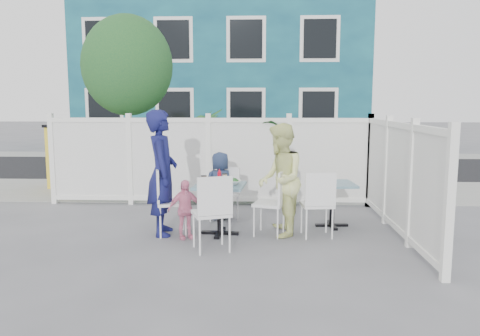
{
  "coord_description": "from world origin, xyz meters",
  "views": [
    {
      "loc": [
        1.06,
        -6.01,
        1.87
      ],
      "look_at": [
        0.74,
        0.88,
        0.91
      ],
      "focal_mm": 35.0,
      "sensor_mm": 36.0,
      "label": 1
    }
  ],
  "objects_px": {
    "chair_right": "(275,198)",
    "boy": "(220,186)",
    "chair_back": "(226,190)",
    "woman": "(280,180)",
    "main_table": "(220,196)",
    "chair_near": "(213,208)",
    "toddler": "(185,209)",
    "chair_left": "(166,196)",
    "man": "(162,173)",
    "spare_table": "(332,193)",
    "utility_cabinet": "(67,158)"
  },
  "relations": [
    {
      "from": "boy",
      "to": "main_table",
      "type": "bearing_deg",
      "value": 72.18
    },
    {
      "from": "woman",
      "to": "chair_left",
      "type": "bearing_deg",
      "value": -89.41
    },
    {
      "from": "man",
      "to": "boy",
      "type": "relative_size",
      "value": 1.63
    },
    {
      "from": "chair_back",
      "to": "toddler",
      "type": "height_order",
      "value": "chair_back"
    },
    {
      "from": "toddler",
      "to": "man",
      "type": "bearing_deg",
      "value": 119.97
    },
    {
      "from": "boy",
      "to": "spare_table",
      "type": "bearing_deg",
      "value": 144.7
    },
    {
      "from": "utility_cabinet",
      "to": "chair_left",
      "type": "bearing_deg",
      "value": -42.15
    },
    {
      "from": "main_table",
      "to": "toddler",
      "type": "bearing_deg",
      "value": -153.99
    },
    {
      "from": "chair_near",
      "to": "chair_right",
      "type": "bearing_deg",
      "value": 24.86
    },
    {
      "from": "utility_cabinet",
      "to": "chair_back",
      "type": "relative_size",
      "value": 1.58
    },
    {
      "from": "chair_right",
      "to": "boy",
      "type": "relative_size",
      "value": 0.85
    },
    {
      "from": "chair_left",
      "to": "woman",
      "type": "relative_size",
      "value": 0.6
    },
    {
      "from": "chair_left",
      "to": "chair_near",
      "type": "xyz_separation_m",
      "value": [
        0.75,
        -0.75,
        0.01
      ]
    },
    {
      "from": "chair_near",
      "to": "toddler",
      "type": "relative_size",
      "value": 1.19
    },
    {
      "from": "utility_cabinet",
      "to": "chair_left",
      "type": "relative_size",
      "value": 1.41
    },
    {
      "from": "chair_right",
      "to": "man",
      "type": "distance_m",
      "value": 1.63
    },
    {
      "from": "main_table",
      "to": "man",
      "type": "xyz_separation_m",
      "value": [
        -0.82,
        -0.02,
        0.33
      ]
    },
    {
      "from": "utility_cabinet",
      "to": "main_table",
      "type": "height_order",
      "value": "utility_cabinet"
    },
    {
      "from": "chair_left",
      "to": "chair_near",
      "type": "bearing_deg",
      "value": 28.99
    },
    {
      "from": "main_table",
      "to": "chair_back",
      "type": "relative_size",
      "value": 0.88
    },
    {
      "from": "woman",
      "to": "utility_cabinet",
      "type": "bearing_deg",
      "value": -129.05
    },
    {
      "from": "utility_cabinet",
      "to": "chair_back",
      "type": "xyz_separation_m",
      "value": [
        3.7,
        -2.69,
        -0.18
      ]
    },
    {
      "from": "main_table",
      "to": "boy",
      "type": "distance_m",
      "value": 0.91
    },
    {
      "from": "chair_left",
      "to": "man",
      "type": "relative_size",
      "value": 0.54
    },
    {
      "from": "man",
      "to": "boy",
      "type": "bearing_deg",
      "value": -47.45
    },
    {
      "from": "chair_near",
      "to": "boy",
      "type": "bearing_deg",
      "value": 71.78
    },
    {
      "from": "boy",
      "to": "toddler",
      "type": "relative_size",
      "value": 1.33
    },
    {
      "from": "chair_left",
      "to": "woman",
      "type": "xyz_separation_m",
      "value": [
        1.62,
        0.05,
        0.24
      ]
    },
    {
      "from": "woman",
      "to": "toddler",
      "type": "distance_m",
      "value": 1.39
    },
    {
      "from": "utility_cabinet",
      "to": "man",
      "type": "relative_size",
      "value": 0.76
    },
    {
      "from": "woman",
      "to": "main_table",
      "type": "bearing_deg",
      "value": -91.39
    },
    {
      "from": "chair_right",
      "to": "chair_back",
      "type": "xyz_separation_m",
      "value": [
        -0.75,
        0.84,
        -0.04
      ]
    },
    {
      "from": "spare_table",
      "to": "man",
      "type": "distance_m",
      "value": 2.56
    },
    {
      "from": "main_table",
      "to": "man",
      "type": "relative_size",
      "value": 0.42
    },
    {
      "from": "chair_left",
      "to": "main_table",
      "type": "bearing_deg",
      "value": 77.96
    },
    {
      "from": "chair_back",
      "to": "woman",
      "type": "xyz_separation_m",
      "value": [
        0.83,
        -0.83,
        0.3
      ]
    },
    {
      "from": "chair_near",
      "to": "boy",
      "type": "height_order",
      "value": "boy"
    },
    {
      "from": "utility_cabinet",
      "to": "chair_near",
      "type": "height_order",
      "value": "utility_cabinet"
    },
    {
      "from": "spare_table",
      "to": "chair_back",
      "type": "height_order",
      "value": "chair_back"
    },
    {
      "from": "boy",
      "to": "chair_right",
      "type": "bearing_deg",
      "value": 110.4
    },
    {
      "from": "chair_left",
      "to": "chair_right",
      "type": "distance_m",
      "value": 1.54
    },
    {
      "from": "chair_left",
      "to": "chair_back",
      "type": "bearing_deg",
      "value": 122.1
    },
    {
      "from": "spare_table",
      "to": "chair_back",
      "type": "distance_m",
      "value": 1.67
    },
    {
      "from": "chair_back",
      "to": "man",
      "type": "relative_size",
      "value": 0.48
    },
    {
      "from": "chair_left",
      "to": "chair_right",
      "type": "height_order",
      "value": "chair_left"
    },
    {
      "from": "main_table",
      "to": "chair_back",
      "type": "height_order",
      "value": "chair_back"
    },
    {
      "from": "spare_table",
      "to": "boy",
      "type": "relative_size",
      "value": 0.63
    },
    {
      "from": "chair_right",
      "to": "chair_back",
      "type": "bearing_deg",
      "value": 57.45
    },
    {
      "from": "chair_right",
      "to": "toddler",
      "type": "bearing_deg",
      "value": 115.51
    },
    {
      "from": "main_table",
      "to": "spare_table",
      "type": "height_order",
      "value": "main_table"
    }
  ]
}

